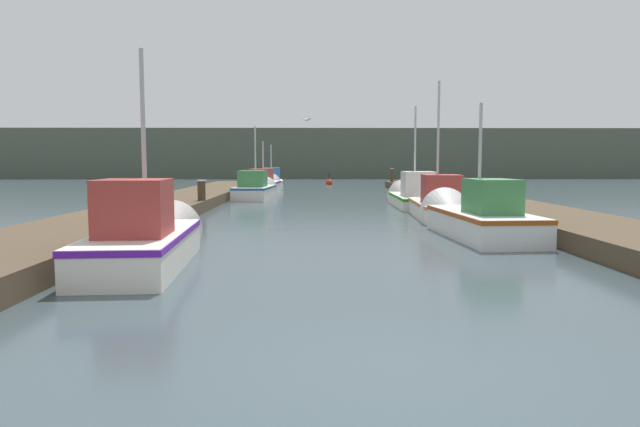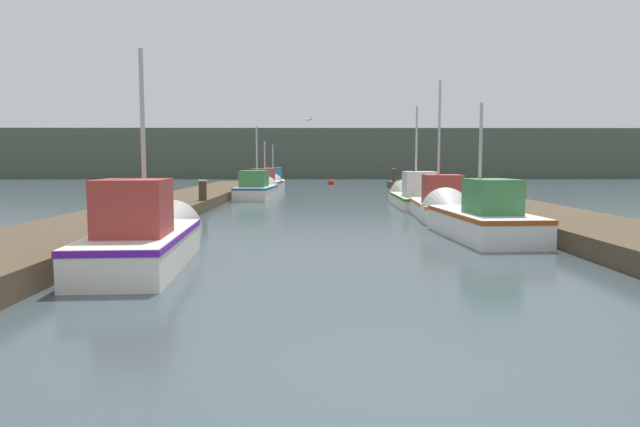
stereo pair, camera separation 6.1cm
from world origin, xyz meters
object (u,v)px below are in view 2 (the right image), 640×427
(fishing_boat_6, at_px, (273,182))
(fishing_boat_3, at_px, (415,196))
(fishing_boat_1, at_px, (474,217))
(mooring_piling_1, at_px, (394,178))
(fishing_boat_5, at_px, (265,185))
(channel_buoy, at_px, (331,183))
(fishing_boat_2, at_px, (436,204))
(mooring_piling_2, at_px, (484,206))
(fishing_boat_4, at_px, (258,189))
(fishing_boat_0, at_px, (147,237))
(seagull_lead, at_px, (308,120))
(mooring_piling_3, at_px, (413,188))
(mooring_piling_0, at_px, (203,196))

(fishing_boat_6, bearing_deg, fishing_boat_3, -70.19)
(fishing_boat_1, relative_size, mooring_piling_1, 3.98)
(fishing_boat_5, height_order, fishing_boat_6, fishing_boat_5)
(mooring_piling_1, height_order, channel_buoy, mooring_piling_1)
(fishing_boat_3, bearing_deg, fishing_boat_6, 115.59)
(fishing_boat_2, bearing_deg, mooring_piling_2, -55.25)
(fishing_boat_6, bearing_deg, mooring_piling_1, -6.77)
(fishing_boat_5, relative_size, mooring_piling_2, 5.40)
(mooring_piling_1, bearing_deg, fishing_boat_4, -128.30)
(fishing_boat_0, height_order, fishing_boat_4, fishing_boat_0)
(fishing_boat_5, distance_m, fishing_boat_6, 5.74)
(fishing_boat_4, bearing_deg, seagull_lead, 26.03)
(seagull_lead, bearing_deg, mooring_piling_3, -130.97)
(fishing_boat_0, relative_size, fishing_boat_6, 1.08)
(fishing_boat_0, bearing_deg, fishing_boat_1, 25.59)
(mooring_piling_1, bearing_deg, fishing_boat_0, -106.65)
(fishing_boat_6, bearing_deg, fishing_boat_0, -94.98)
(mooring_piling_0, bearing_deg, mooring_piling_1, 62.05)
(mooring_piling_3, bearing_deg, fishing_boat_3, -99.00)
(seagull_lead, bearing_deg, mooring_piling_1, -74.10)
(mooring_piling_2, xyz_separation_m, mooring_piling_3, (-0.12, 12.07, 0.00))
(fishing_boat_4, height_order, channel_buoy, fishing_boat_4)
(fishing_boat_5, bearing_deg, mooring_piling_3, -22.20)
(fishing_boat_5, distance_m, channel_buoy, 12.43)
(fishing_boat_0, height_order, fishing_boat_6, fishing_boat_0)
(mooring_piling_1, bearing_deg, fishing_boat_6, 177.73)
(fishing_boat_0, height_order, channel_buoy, fishing_boat_0)
(fishing_boat_2, xyz_separation_m, fishing_boat_3, (0.03, 4.34, -0.01))
(fishing_boat_0, xyz_separation_m, channel_buoy, (4.39, 34.62, -0.33))
(fishing_boat_1, relative_size, channel_buoy, 5.28)
(mooring_piling_0, bearing_deg, seagull_lead, 66.00)
(fishing_boat_2, height_order, channel_buoy, fishing_boat_2)
(channel_buoy, bearing_deg, fishing_boat_2, -83.78)
(fishing_boat_1, xyz_separation_m, channel_buoy, (-2.73, 30.63, -0.30))
(mooring_piling_2, bearing_deg, mooring_piling_0, 159.87)
(mooring_piling_1, xyz_separation_m, mooring_piling_2, (-0.17, -21.30, -0.20))
(fishing_boat_5, relative_size, seagull_lead, 10.55)
(fishing_boat_0, height_order, fishing_boat_5, fishing_boat_0)
(fishing_boat_2, distance_m, fishing_boat_4, 11.45)
(fishing_boat_0, height_order, mooring_piling_2, fishing_boat_0)
(mooring_piling_2, bearing_deg, fishing_boat_2, 121.46)
(fishing_boat_3, bearing_deg, seagull_lead, 129.17)
(fishing_boat_5, xyz_separation_m, mooring_piling_1, (8.26, 5.42, 0.21))
(fishing_boat_3, height_order, mooring_piling_0, fishing_boat_3)
(fishing_boat_4, bearing_deg, fishing_boat_5, 94.83)
(fishing_boat_1, height_order, seagull_lead, seagull_lead)
(fishing_boat_6, height_order, channel_buoy, fishing_boat_6)
(mooring_piling_1, distance_m, mooring_piling_2, 21.30)
(fishing_boat_3, xyz_separation_m, fishing_boat_4, (-6.98, 4.76, 0.05))
(fishing_boat_0, distance_m, fishing_boat_5, 22.91)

